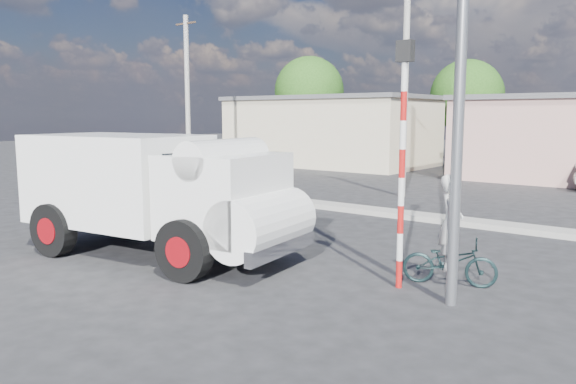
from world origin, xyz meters
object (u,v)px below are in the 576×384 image
Objects in this scene: truck at (159,191)px; bicycle at (450,261)px; traffic_pole at (403,144)px; cyclist at (451,239)px.

bicycle is (5.80, 1.93, -1.03)m from truck.
bicycle is at bearing 47.21° from traffic_pole.
bicycle is 2.36m from traffic_pole.
truck is at bearing 88.99° from bicycle.
traffic_pole is (5.14, 1.22, 1.12)m from truck.
truck is 5.40m from traffic_pole.
bicycle is 0.97× the size of cyclist.
truck is at bearing -166.65° from traffic_pole.
truck is 3.84× the size of cyclist.
cyclist is (0.00, 0.00, 0.43)m from bicycle.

